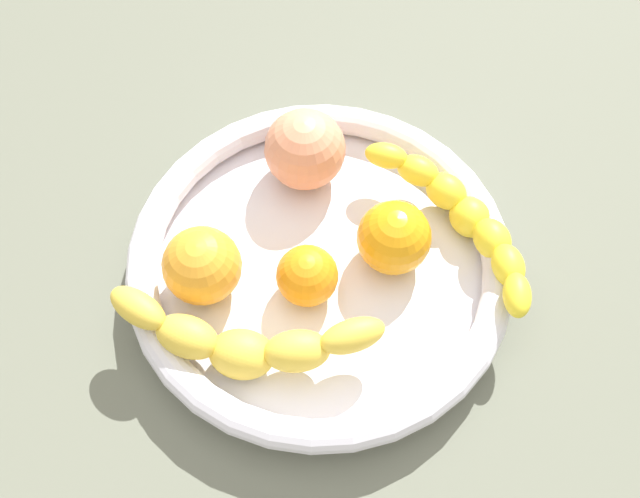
# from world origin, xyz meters

# --- Properties ---
(kitchen_counter) EXTENTS (1.20, 1.20, 0.03)m
(kitchen_counter) POSITION_xyz_m (0.00, 0.00, 0.01)
(kitchen_counter) COLOR #626656
(kitchen_counter) RESTS_ON ground
(fruit_bowl) EXTENTS (0.33, 0.33, 0.04)m
(fruit_bowl) POSITION_xyz_m (0.00, 0.00, 0.05)
(fruit_bowl) COLOR silver
(fruit_bowl) RESTS_ON kitchen_counter
(banana_draped_left) EXTENTS (0.21, 0.10, 0.05)m
(banana_draped_left) POSITION_xyz_m (0.02, 0.10, 0.08)
(banana_draped_left) COLOR yellow
(banana_draped_left) RESTS_ON fruit_bowl
(banana_draped_right) EXTENTS (0.18, 0.12, 0.05)m
(banana_draped_right) POSITION_xyz_m (-0.10, -0.08, 0.07)
(banana_draped_right) COLOR yellow
(banana_draped_right) RESTS_ON fruit_bowl
(orange_front) EXTENTS (0.05, 0.05, 0.05)m
(orange_front) POSITION_xyz_m (0.00, 0.02, 0.07)
(orange_front) COLOR orange
(orange_front) RESTS_ON fruit_bowl
(orange_mid_left) EXTENTS (0.06, 0.06, 0.06)m
(orange_mid_left) POSITION_xyz_m (-0.05, -0.03, 0.08)
(orange_mid_left) COLOR orange
(orange_mid_left) RESTS_ON fruit_bowl
(orange_mid_right) EXTENTS (0.06, 0.06, 0.06)m
(orange_mid_right) POSITION_xyz_m (0.08, 0.06, 0.08)
(orange_mid_right) COLOR orange
(orange_mid_right) RESTS_ON fruit_bowl
(peach_blush) EXTENTS (0.07, 0.07, 0.07)m
(peach_blush) POSITION_xyz_m (0.05, -0.08, 0.08)
(peach_blush) COLOR #EC916A
(peach_blush) RESTS_ON fruit_bowl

